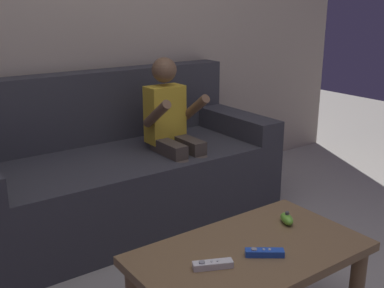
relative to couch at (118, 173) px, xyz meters
name	(u,v)px	position (x,y,z in m)	size (l,w,h in m)	color
wall_back	(83,6)	(0.01, 0.39, 0.95)	(4.45, 0.05, 2.50)	#B2A38E
couch	(118,173)	(0.00, 0.00, 0.00)	(1.83, 0.80, 0.87)	#38383D
person_seated_on_couch	(173,130)	(0.28, -0.18, 0.26)	(0.31, 0.38, 0.97)	#4C4238
coffee_table	(250,265)	(-0.08, -1.25, 0.03)	(0.88, 0.50, 0.39)	brown
game_remote_blue_near_edge	(264,253)	(-0.07, -1.31, 0.11)	(0.13, 0.11, 0.03)	blue
nunchuk_lime	(287,219)	(0.18, -1.17, 0.11)	(0.08, 0.10, 0.05)	#72C638
game_remote_white_far_corner	(213,265)	(-0.27, -1.26, 0.11)	(0.14, 0.09, 0.03)	white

